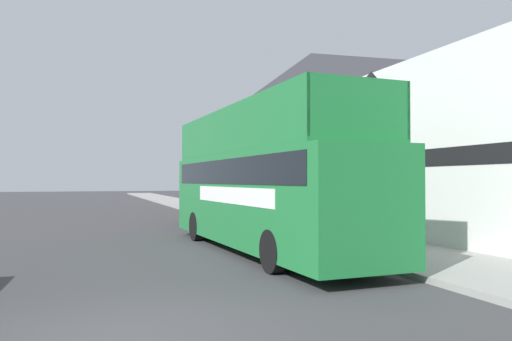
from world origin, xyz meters
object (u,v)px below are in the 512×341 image
tour_bus (261,189)px  parked_car_ahead_of_bus (207,210)px  lamp_post_nearest (371,128)px  lamp_post_second (273,151)px  lamp_post_third (222,153)px

tour_bus → parked_car_ahead_of_bus: (0.52, 8.86, -1.16)m
lamp_post_nearest → lamp_post_second: (-0.02, 7.18, -0.21)m
tour_bus → lamp_post_nearest: lamp_post_nearest is taller
lamp_post_third → lamp_post_nearest: bearing=-89.4°
tour_bus → parked_car_ahead_of_bus: tour_bus is taller
tour_bus → parked_car_ahead_of_bus: size_ratio=2.74×
tour_bus → lamp_post_second: lamp_post_second is taller
lamp_post_second → lamp_post_third: size_ratio=0.90×
tour_bus → lamp_post_second: 5.44m
parked_car_ahead_of_bus → lamp_post_nearest: bearing=-80.1°
tour_bus → lamp_post_nearest: bearing=-49.9°
lamp_post_nearest → lamp_post_third: 14.36m
tour_bus → parked_car_ahead_of_bus: bearing=84.0°
lamp_post_nearest → lamp_post_third: (-0.14, 14.36, 0.09)m
tour_bus → lamp_post_second: bearing=62.3°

